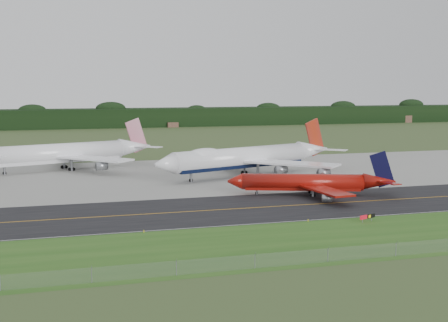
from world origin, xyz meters
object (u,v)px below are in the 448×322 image
jet_ba_747 (247,157)px  jet_star_tail (67,153)px  jet_red_737 (312,183)px  taxiway_sign (367,217)px

jet_ba_747 → jet_star_tail: bearing=150.1°
jet_ba_747 → jet_star_tail: size_ratio=1.07×
jet_red_737 → jet_ba_747: bearing=97.8°
jet_red_737 → jet_star_tail: jet_star_tail is taller
jet_red_737 → taxiway_sign: (-1.95, -31.12, -2.11)m
jet_ba_747 → jet_red_737: (4.88, -35.78, -2.53)m
taxiway_sign → jet_red_737: bearing=86.4°
jet_red_737 → taxiway_sign: jet_red_737 is taller
jet_ba_747 → jet_star_tail: (-51.61, 29.66, -0.28)m
jet_red_737 → jet_star_tail: size_ratio=0.68×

